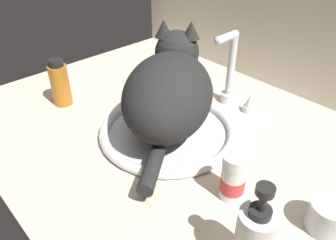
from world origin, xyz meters
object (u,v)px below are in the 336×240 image
at_px(soap_pump_bottle, 254,239).
at_px(pill_bottle, 233,178).
at_px(metal_jar, 329,215).
at_px(sink_basin, 168,130).
at_px(faucet, 229,77).
at_px(cat, 170,89).
at_px(toothbrush, 171,66).
at_px(amber_bottle, 60,83).

bearing_deg(soap_pump_bottle, pill_bottle, 139.32).
bearing_deg(metal_jar, sink_basin, -177.53).
relative_size(faucet, metal_jar, 2.94).
xyz_separation_m(metal_jar, pill_bottle, (-0.16, -0.06, 0.02)).
relative_size(sink_basin, cat, 0.88).
height_order(soap_pump_bottle, toothbrush, soap_pump_bottle).
height_order(sink_basin, cat, cat).
height_order(sink_basin, metal_jar, metal_jar).
xyz_separation_m(metal_jar, soap_pump_bottle, (-0.05, -0.16, 0.03)).
height_order(faucet, amber_bottle, faucet).
bearing_deg(amber_bottle, metal_jar, 10.87).
height_order(metal_jar, amber_bottle, amber_bottle).
xyz_separation_m(sink_basin, cat, (-0.01, 0.02, 0.10)).
xyz_separation_m(faucet, soap_pump_bottle, (0.34, -0.36, -0.01)).
bearing_deg(amber_bottle, sink_basin, 20.90).
xyz_separation_m(sink_basin, soap_pump_bottle, (0.34, -0.14, 0.05)).
distance_m(sink_basin, toothbrush, 0.37).
xyz_separation_m(amber_bottle, toothbrush, (0.03, 0.37, -0.05)).
xyz_separation_m(faucet, amber_bottle, (-0.30, -0.33, -0.01)).
bearing_deg(cat, amber_bottle, -155.69).
distance_m(sink_basin, cat, 0.10).
bearing_deg(sink_basin, amber_bottle, -159.10).
height_order(pill_bottle, amber_bottle, amber_bottle).
distance_m(faucet, cat, 0.21).
bearing_deg(amber_bottle, toothbrush, 85.17).
bearing_deg(amber_bottle, cat, 24.31).
distance_m(soap_pump_bottle, amber_bottle, 0.64).
bearing_deg(pill_bottle, amber_bottle, -172.73).
height_order(faucet, metal_jar, faucet).
xyz_separation_m(cat, amber_bottle, (-0.29, -0.13, -0.05)).
height_order(sink_basin, toothbrush, sink_basin).
relative_size(faucet, soap_pump_bottle, 1.21).
distance_m(pill_bottle, soap_pump_bottle, 0.14).
distance_m(metal_jar, amber_bottle, 0.70).
relative_size(sink_basin, pill_bottle, 3.32).
distance_m(cat, soap_pump_bottle, 0.38).
relative_size(faucet, amber_bottle, 1.57).
xyz_separation_m(cat, soap_pump_bottle, (0.35, -0.16, -0.05)).
height_order(cat, toothbrush, cat).
bearing_deg(pill_bottle, soap_pump_bottle, -40.68).
xyz_separation_m(faucet, metal_jar, (0.38, -0.20, -0.05)).
xyz_separation_m(sink_basin, pill_bottle, (0.23, -0.05, 0.04)).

